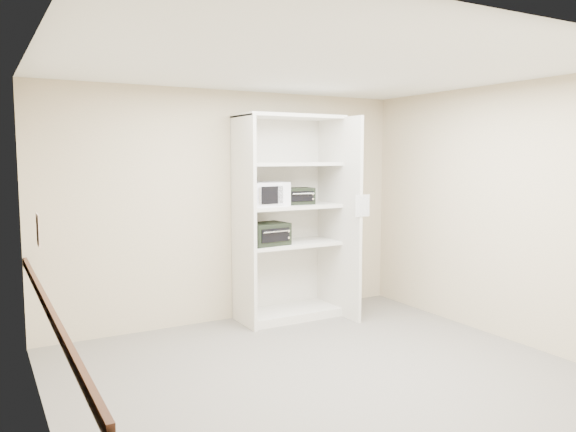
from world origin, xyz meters
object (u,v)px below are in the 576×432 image
shelving_unit (292,224)px  toaster_oven_upper (298,196)px  microwave (266,194)px  toaster_oven_lower (267,234)px

shelving_unit → toaster_oven_upper: size_ratio=7.06×
microwave → toaster_oven_upper: bearing=-0.6°
toaster_oven_upper → toaster_oven_lower: bearing=-166.4°
shelving_unit → microwave: bearing=-173.6°
toaster_oven_upper → toaster_oven_lower: 0.61m
shelving_unit → microwave: 0.53m
microwave → toaster_oven_lower: 0.46m
microwave → shelving_unit: bearing=1.2°
shelving_unit → microwave: (-0.37, -0.04, 0.38)m
toaster_oven_upper → microwave: bearing=-168.1°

